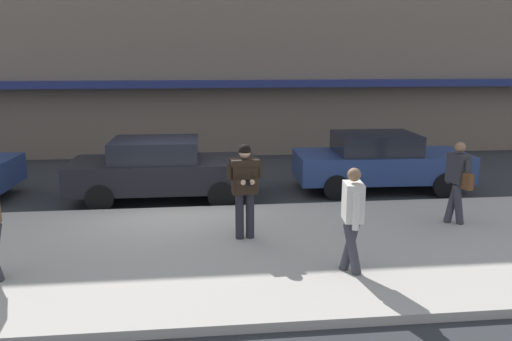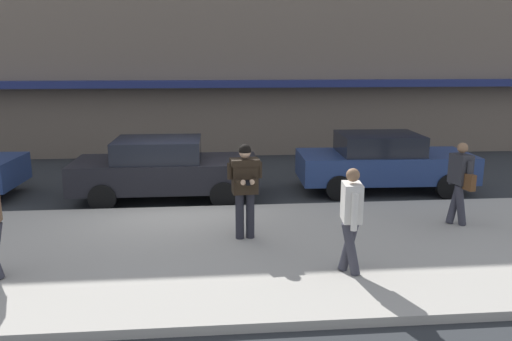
# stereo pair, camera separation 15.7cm
# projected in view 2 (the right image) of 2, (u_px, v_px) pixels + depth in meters

# --- Properties ---
(ground_plane) EXTENTS (80.00, 80.00, 0.00)m
(ground_plane) POSITION_uv_depth(u_px,v_px,m) (177.00, 210.00, 11.65)
(ground_plane) COLOR #2B2D30
(sidewalk) EXTENTS (32.00, 5.30, 0.14)m
(sidewalk) POSITION_uv_depth(u_px,v_px,m) (224.00, 252.00, 8.96)
(sidewalk) COLOR #A8A399
(sidewalk) RESTS_ON ground
(curb_paint_line) EXTENTS (28.00, 0.12, 0.01)m
(curb_paint_line) POSITION_uv_depth(u_px,v_px,m) (220.00, 208.00, 11.79)
(curb_paint_line) COLOR silver
(curb_paint_line) RESTS_ON ground
(storefront_facade) EXTENTS (28.00, 4.70, 10.23)m
(storefront_facade) POSITION_uv_depth(u_px,v_px,m) (213.00, 14.00, 18.87)
(storefront_facade) COLOR #756656
(storefront_facade) RESTS_ON ground
(parked_sedan_mid) EXTENTS (4.52, 1.96, 1.54)m
(parked_sedan_mid) POSITION_uv_depth(u_px,v_px,m) (165.00, 169.00, 12.36)
(parked_sedan_mid) COLOR black
(parked_sedan_mid) RESTS_ON ground
(parked_sedan_far) EXTENTS (4.56, 2.05, 1.54)m
(parked_sedan_far) POSITION_uv_depth(u_px,v_px,m) (383.00, 162.00, 13.20)
(parked_sedan_far) COLOR navy
(parked_sedan_far) RESTS_ON ground
(man_texting_on_phone) EXTENTS (0.65, 0.61, 1.81)m
(man_texting_on_phone) POSITION_uv_depth(u_px,v_px,m) (245.00, 181.00, 9.20)
(man_texting_on_phone) COLOR #23232B
(man_texting_on_phone) RESTS_ON sidewalk
(pedestrian_in_light_coat) EXTENTS (0.36, 0.60, 1.70)m
(pedestrian_in_light_coat) POSITION_uv_depth(u_px,v_px,m) (351.00, 214.00, 7.72)
(pedestrian_in_light_coat) COLOR #33333D
(pedestrian_in_light_coat) RESTS_ON sidewalk
(pedestrian_with_bag) EXTENTS (0.39, 0.72, 1.70)m
(pedestrian_with_bag) POSITION_uv_depth(u_px,v_px,m) (460.00, 179.00, 10.00)
(pedestrian_with_bag) COLOR #33333D
(pedestrian_with_bag) RESTS_ON sidewalk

